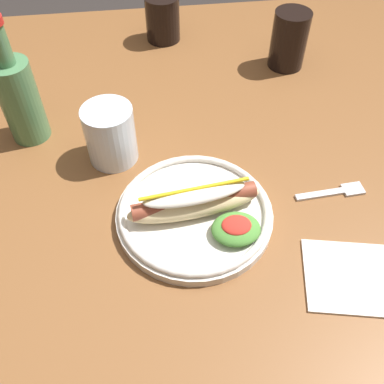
# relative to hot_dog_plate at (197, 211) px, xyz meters

# --- Properties ---
(ground_plane) EXTENTS (8.00, 8.00, 0.00)m
(ground_plane) POSITION_rel_hot_dog_plate_xyz_m (-0.08, 0.19, -0.76)
(ground_plane) COLOR #2D2826
(dining_table) EXTENTS (1.42, 1.07, 0.74)m
(dining_table) POSITION_rel_hot_dog_plate_xyz_m (-0.08, 0.19, -0.10)
(dining_table) COLOR brown
(dining_table) RESTS_ON ground_plane
(hot_dog_plate) EXTENTS (0.25, 0.25, 0.08)m
(hot_dog_plate) POSITION_rel_hot_dog_plate_xyz_m (0.00, 0.00, 0.00)
(hot_dog_plate) COLOR silver
(hot_dog_plate) RESTS_ON dining_table
(fork) EXTENTS (0.12, 0.03, 0.00)m
(fork) POSITION_rel_hot_dog_plate_xyz_m (0.24, 0.03, -0.02)
(fork) COLOR silver
(fork) RESTS_ON dining_table
(soda_cup) EXTENTS (0.08, 0.08, 0.12)m
(soda_cup) POSITION_rel_hot_dog_plate_xyz_m (0.26, 0.41, 0.04)
(soda_cup) COLOR black
(soda_cup) RESTS_ON dining_table
(water_cup) EXTENTS (0.09, 0.09, 0.11)m
(water_cup) POSITION_rel_hot_dog_plate_xyz_m (-0.13, 0.16, 0.03)
(water_cup) COLOR silver
(water_cup) RESTS_ON dining_table
(extra_cup) EXTENTS (0.08, 0.08, 0.10)m
(extra_cup) POSITION_rel_hot_dog_plate_xyz_m (-0.01, 0.56, 0.03)
(extra_cup) COLOR black
(extra_cup) RESTS_ON dining_table
(glass_bottle) EXTENTS (0.07, 0.07, 0.24)m
(glass_bottle) POSITION_rel_hot_dog_plate_xyz_m (-0.29, 0.24, 0.07)
(glass_bottle) COLOR #4C7F51
(glass_bottle) RESTS_ON dining_table
(napkin) EXTENTS (0.15, 0.14, 0.00)m
(napkin) POSITION_rel_hot_dog_plate_xyz_m (0.21, -0.13, -0.02)
(napkin) COLOR white
(napkin) RESTS_ON dining_table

